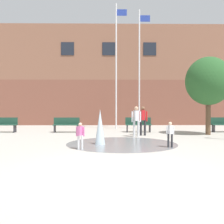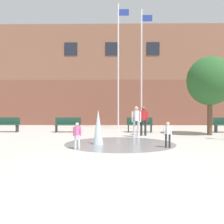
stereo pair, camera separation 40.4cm
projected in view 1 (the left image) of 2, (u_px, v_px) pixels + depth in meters
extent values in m
plane|color=#B2ADA3|center=(109.00, 171.00, 6.36)|extent=(100.00, 100.00, 0.00)
cube|color=brown|center=(109.00, 103.00, 25.38)|extent=(36.00, 6.00, 3.90)
cube|color=brown|center=(109.00, 58.00, 25.30)|extent=(36.00, 6.00, 4.77)
cube|color=#1E232D|center=(68.00, 49.00, 22.23)|extent=(1.10, 0.06, 1.10)
cube|color=#1E232D|center=(109.00, 49.00, 22.28)|extent=(1.10, 0.06, 1.10)
cube|color=#1E232D|center=(150.00, 49.00, 22.32)|extent=(1.10, 0.06, 1.10)
cylinder|color=gray|center=(122.00, 144.00, 11.13)|extent=(4.68, 4.68, 0.01)
cone|color=silver|center=(100.00, 127.00, 10.89)|extent=(0.43, 0.43, 1.45)
cube|color=#28282D|center=(15.00, 129.00, 16.06)|extent=(0.06, 0.40, 0.44)
cube|color=#1E4233|center=(3.00, 125.00, 16.05)|extent=(1.60, 0.44, 0.05)
cube|color=#1E4233|center=(5.00, 121.00, 16.24)|extent=(1.60, 0.04, 0.42)
cube|color=#28282D|center=(55.00, 129.00, 16.03)|extent=(0.06, 0.40, 0.44)
cube|color=#28282D|center=(78.00, 129.00, 16.05)|extent=(0.06, 0.40, 0.44)
cube|color=#1E4233|center=(66.00, 125.00, 16.03)|extent=(1.60, 0.44, 0.05)
cube|color=#1E4233|center=(67.00, 121.00, 16.23)|extent=(1.60, 0.04, 0.42)
cube|color=#28282D|center=(127.00, 129.00, 16.19)|extent=(0.06, 0.40, 0.44)
cube|color=#28282D|center=(150.00, 129.00, 16.20)|extent=(0.06, 0.40, 0.44)
cube|color=#1E4233|center=(138.00, 125.00, 16.19)|extent=(1.60, 0.44, 0.05)
cube|color=#1E4233|center=(138.00, 121.00, 16.39)|extent=(1.60, 0.04, 0.42)
cube|color=#28282D|center=(213.00, 129.00, 16.20)|extent=(0.06, 0.40, 0.44)
cube|color=#1E4233|center=(223.00, 121.00, 16.40)|extent=(1.60, 0.04, 0.42)
cylinder|color=silver|center=(134.00, 129.00, 13.61)|extent=(0.12, 0.12, 0.84)
cylinder|color=silver|center=(138.00, 129.00, 13.62)|extent=(0.12, 0.12, 0.84)
cube|color=white|center=(136.00, 116.00, 13.60)|extent=(0.26, 0.37, 0.54)
sphere|color=tan|center=(136.00, 108.00, 13.59)|extent=(0.21, 0.21, 0.21)
cylinder|color=white|center=(132.00, 117.00, 13.60)|extent=(0.08, 0.08, 0.55)
cylinder|color=white|center=(140.00, 117.00, 13.61)|extent=(0.08, 0.08, 0.55)
cylinder|color=#28282D|center=(141.00, 128.00, 14.32)|extent=(0.12, 0.12, 0.84)
cylinder|color=#28282D|center=(145.00, 128.00, 14.32)|extent=(0.12, 0.12, 0.84)
cube|color=red|center=(143.00, 115.00, 14.31)|extent=(0.23, 0.35, 0.54)
sphere|color=brown|center=(143.00, 108.00, 14.30)|extent=(0.21, 0.21, 0.21)
cylinder|color=red|center=(139.00, 116.00, 14.31)|extent=(0.08, 0.08, 0.55)
cylinder|color=red|center=(147.00, 116.00, 14.31)|extent=(0.08, 0.08, 0.55)
cylinder|color=silver|center=(78.00, 142.00, 9.60)|extent=(0.07, 0.07, 0.52)
cylinder|color=silver|center=(82.00, 142.00, 9.60)|extent=(0.07, 0.07, 0.52)
cube|color=pink|center=(80.00, 131.00, 9.59)|extent=(0.22, 0.24, 0.33)
sphere|color=beige|center=(80.00, 124.00, 9.59)|extent=(0.13, 0.13, 0.13)
cylinder|color=pink|center=(77.00, 132.00, 9.59)|extent=(0.05, 0.05, 0.34)
cylinder|color=pink|center=(84.00, 132.00, 9.60)|extent=(0.05, 0.05, 0.34)
cylinder|color=#28282D|center=(168.00, 141.00, 10.08)|extent=(0.07, 0.07, 0.52)
cylinder|color=#28282D|center=(172.00, 141.00, 10.09)|extent=(0.07, 0.07, 0.52)
cube|color=white|center=(170.00, 130.00, 10.08)|extent=(0.16, 0.23, 0.33)
sphere|color=beige|center=(170.00, 124.00, 10.07)|extent=(0.13, 0.13, 0.13)
cylinder|color=white|center=(167.00, 130.00, 10.08)|extent=(0.05, 0.05, 0.34)
cylinder|color=white|center=(174.00, 130.00, 10.08)|extent=(0.05, 0.05, 0.34)
cylinder|color=silver|center=(116.00, 67.00, 18.48)|extent=(0.10, 0.10, 8.84)
cube|color=#233893|center=(122.00, 13.00, 18.42)|extent=(0.70, 0.02, 0.45)
cylinder|color=silver|center=(139.00, 69.00, 18.51)|extent=(0.10, 0.10, 8.43)
cube|color=#233893|center=(145.00, 18.00, 18.45)|extent=(0.70, 0.02, 0.45)
cylinder|color=brown|center=(208.00, 120.00, 14.67)|extent=(0.28, 0.28, 1.67)
ellipsoid|color=#285628|center=(208.00, 81.00, 14.63)|extent=(2.54, 2.54, 2.70)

